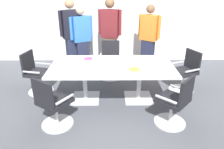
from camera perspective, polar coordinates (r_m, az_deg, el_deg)
name	(u,v)px	position (r m, az deg, el deg)	size (l,w,h in m)	color
ground_plane	(112,99)	(4.45, 0.00, -6.54)	(10.00, 10.00, 0.01)	#4C4F56
back_wall	(111,14)	(6.29, -0.23, 16.21)	(8.00, 0.10, 2.80)	white
conference_table	(112,71)	(4.16, 0.00, 0.94)	(2.40, 1.20, 0.75)	silver
office_chair_0	(185,73)	(4.87, 19.24, 0.28)	(0.71, 0.71, 0.91)	silver
office_chair_1	(110,62)	(5.27, -0.43, 3.47)	(0.56, 0.56, 0.91)	silver
office_chair_2	(36,75)	(4.81, -19.85, -0.10)	(0.64, 0.64, 0.91)	silver
office_chair_3	(53,105)	(3.59, -15.79, -8.09)	(0.75, 0.75, 0.91)	silver
office_chair_4	(175,104)	(3.65, 16.76, -7.63)	(0.76, 0.76, 0.91)	silver
person_standing_0	(72,34)	(5.64, -10.86, 10.64)	(0.58, 0.40, 1.88)	#232842
person_standing_1	(82,38)	(5.63, -8.21, 9.68)	(0.58, 0.39, 1.70)	#232842
person_standing_2	(110,34)	(5.61, -0.59, 11.00)	(0.61, 0.31, 1.88)	brown
person_standing_3	(149,37)	(5.72, 9.90, 9.96)	(0.55, 0.43, 1.73)	#232842
snack_bowl_candy_mix	(88,60)	(4.27, -6.43, 3.94)	(0.21, 0.21, 0.11)	white
snack_bowl_chips_yellow	(134,71)	(3.76, 6.10, 1.06)	(0.23, 0.23, 0.10)	beige
donut_platter	(71,69)	(3.98, -11.18, 1.57)	(0.40, 0.39, 0.04)	white
plate_stack	(114,59)	(4.37, 0.58, 4.16)	(0.22, 0.22, 0.04)	white
napkin_pile	(161,69)	(3.94, 13.25, 1.34)	(0.16, 0.16, 0.06)	white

